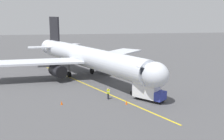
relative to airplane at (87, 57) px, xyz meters
name	(u,v)px	position (x,y,z in m)	size (l,w,h in m)	color
ground_plane	(88,77)	(-0.05, -0.82, -4.00)	(220.00, 220.00, 0.00)	#4C4C4F
apron_lead_in_line	(91,86)	(-0.12, 6.25, -4.00)	(0.24, 40.00, 0.01)	yellow
airplane	(87,57)	(0.00, 0.00, 0.00)	(31.60, 37.60, 11.50)	silver
ground_crew_marshaller	(108,93)	(-2.15, 13.69, -3.12)	(0.41, 0.26, 1.71)	#23232D
ground_crew_wing_walker	(159,85)	(-10.88, 10.56, -3.12)	(0.46, 0.46, 1.71)	#23232D
box_truck_near_nose	(149,91)	(-7.84, 15.04, -2.62)	(4.52, 4.73, 2.62)	#2D3899
safety_cone_nose_left	(126,102)	(-4.33, 16.26, -3.73)	(0.32, 0.32, 0.55)	#F2590F
safety_cone_nose_right	(62,103)	(4.50, 15.07, -3.73)	(0.32, 0.32, 0.55)	#F2590F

